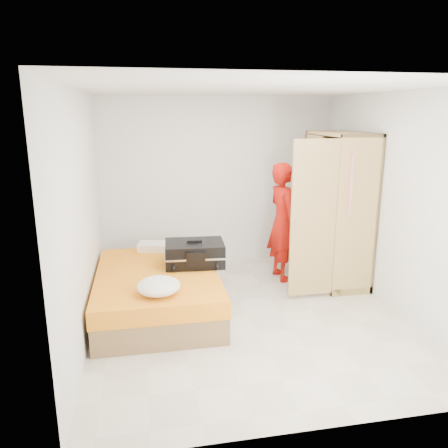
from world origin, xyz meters
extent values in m
plane|color=beige|center=(0.00, 0.00, 0.00)|extent=(4.00, 4.00, 0.00)
plane|color=white|center=(0.00, 0.00, 2.60)|extent=(4.00, 4.00, 0.00)
cube|color=white|center=(0.00, 2.00, 1.30)|extent=(3.60, 0.02, 2.60)
cube|color=white|center=(0.00, -2.00, 1.30)|extent=(3.60, 0.02, 2.60)
cube|color=white|center=(-1.80, 0.00, 1.30)|extent=(0.02, 4.00, 2.60)
cube|color=white|center=(1.80, 0.00, 1.30)|extent=(0.02, 4.00, 2.60)
cube|color=#895F3E|center=(-1.05, 0.34, 0.15)|extent=(1.40, 2.00, 0.30)
cube|color=#FDA81A|center=(-1.05, 0.34, 0.40)|extent=(1.42, 2.02, 0.20)
cube|color=tan|center=(1.77, 0.90, 1.05)|extent=(0.04, 1.20, 2.10)
cube|color=tan|center=(1.50, 0.32, 1.05)|extent=(0.58, 0.04, 2.10)
cube|color=tan|center=(1.50, 1.48, 1.05)|extent=(0.58, 0.04, 2.10)
cube|color=tan|center=(1.50, 0.90, 2.08)|extent=(0.58, 1.20, 0.04)
cube|color=tan|center=(1.50, 0.90, 0.05)|extent=(0.58, 1.20, 0.10)
cube|color=tan|center=(1.23, 1.20, 1.05)|extent=(0.04, 0.59, 2.00)
cube|color=tan|center=(0.92, 0.34, 1.05)|extent=(0.59, 0.04, 2.00)
cylinder|color=#B2B2B7|center=(1.50, 0.90, 1.92)|extent=(0.02, 1.10, 0.02)
imported|color=#B71C0B|center=(0.77, 1.11, 0.84)|extent=(0.48, 0.66, 1.69)
cube|color=black|center=(-0.57, 0.51, 0.64)|extent=(0.76, 0.56, 0.29)
cube|color=black|center=(-0.57, 0.51, 0.80)|extent=(0.19, 0.06, 0.03)
ellipsoid|color=white|center=(-1.05, -0.34, 0.59)|extent=(0.46, 0.46, 0.17)
cube|color=white|center=(-0.98, 1.19, 0.55)|extent=(0.61, 0.41, 0.10)
camera|label=1|loc=(-1.17, -4.66, 2.35)|focal=35.00mm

